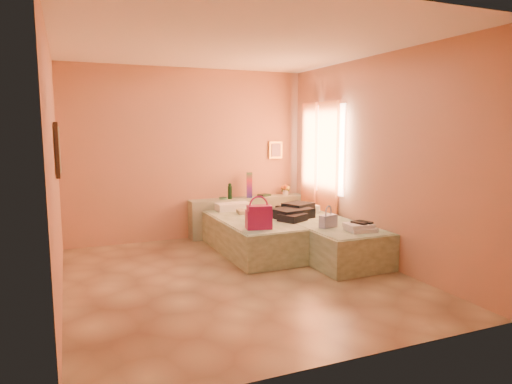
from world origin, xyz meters
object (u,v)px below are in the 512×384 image
bed_right (325,239)px  towel_stack (361,227)px  water_bottle (230,192)px  flower_vase (286,189)px  bed_left (251,235)px  blue_handbag (328,221)px  headboard_ledge (248,216)px  magenta_handbag (259,217)px  green_book (264,195)px

bed_right → towel_stack: 0.74m
water_bottle → flower_vase: water_bottle is taller
flower_vase → towel_stack: bearing=-91.7°
flower_vase → water_bottle: bearing=-178.4°
bed_left → blue_handbag: blue_handbag is taller
bed_left → water_bottle: (0.03, 1.00, 0.53)m
bed_right → flower_vase: 1.77m
bed_left → flower_vase: (1.09, 1.03, 0.51)m
headboard_ledge → bed_right: bearing=-72.8°
blue_handbag → bed_right: bearing=45.5°
headboard_ledge → towel_stack: (0.64, -2.37, 0.23)m
bed_left → magenta_handbag: size_ratio=5.91×
headboard_ledge → bed_right: (0.52, -1.70, -0.08)m
magenta_handbag → bed_left: bearing=87.5°
headboard_ledge → blue_handbag: blue_handbag is taller
headboard_ledge → flower_vase: size_ratio=9.06×
bed_right → blue_handbag: bearing=-116.7°
bed_right → towel_stack: size_ratio=5.71×
flower_vase → magenta_handbag: bearing=-126.2°
flower_vase → blue_handbag: size_ratio=0.87×
green_book → magenta_handbag: (-0.85, -1.76, -0.01)m
water_bottle → towel_stack: size_ratio=0.73×
bed_right → towel_stack: bearing=-80.7°
bed_left → green_book: 1.36m
headboard_ledge → magenta_handbag: (-0.53, -1.72, 0.33)m
water_bottle → magenta_handbag: size_ratio=0.75×
green_book → bed_left: bearing=-143.9°
magenta_handbag → blue_handbag: (0.91, -0.27, -0.07)m
bed_right → water_bottle: 1.94m
magenta_handbag → towel_stack: (1.17, -0.65, -0.11)m
flower_vase → bed_left: bearing=-136.6°
bed_left → flower_vase: size_ratio=8.84×
towel_stack → blue_handbag: bearing=124.6°
bed_right → blue_handbag: blue_handbag is taller
green_book → towel_stack: 2.43m
bed_right → water_bottle: size_ratio=7.88×
green_book → blue_handbag: (0.06, -2.03, -0.08)m
headboard_ledge → flower_vase: bearing=-1.4°
headboard_ledge → magenta_handbag: bearing=-107.1°
magenta_handbag → headboard_ledge: bearing=83.3°
headboard_ledge → bed_left: (-0.38, -1.05, -0.08)m
headboard_ledge → towel_stack: 2.47m
bed_right → blue_handbag: 0.46m
headboard_ledge → bed_left: size_ratio=1.02×
towel_stack → bed_right: bearing=100.2°
bed_left → bed_right: (0.90, -0.65, 0.00)m
water_bottle → flower_vase: size_ratio=1.12×
bed_left → flower_vase: 1.59m
headboard_ledge → magenta_handbag: 1.83m
water_bottle → magenta_handbag: bearing=-96.3°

